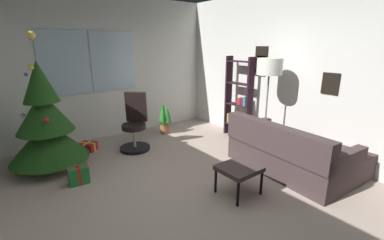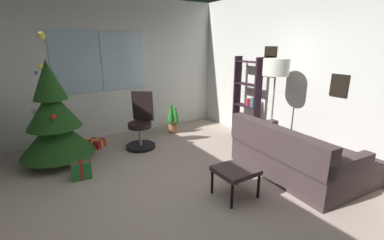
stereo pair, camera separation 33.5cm
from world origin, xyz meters
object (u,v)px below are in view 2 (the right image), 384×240
object	(u,v)px
holiday_tree	(54,121)
gift_box_red	(96,143)
bookshelf	(247,104)
gift_box_green	(81,170)
potted_plant	(173,120)
couch	(305,158)
office_chair	(141,126)
footstool	(236,172)
floor_lamp	(276,72)

from	to	relation	value
holiday_tree	gift_box_red	bearing A→B (deg)	29.07
holiday_tree	bookshelf	distance (m)	3.59
gift_box_red	gift_box_green	size ratio (longest dim) A/B	1.31
gift_box_red	potted_plant	size ratio (longest dim) A/B	0.57
couch	office_chair	bearing A→B (deg)	124.63
bookshelf	couch	bearing A→B (deg)	-103.18
holiday_tree	bookshelf	xyz separation A→B (m)	(3.50, -0.78, 0.03)
office_chair	bookshelf	distance (m)	2.20
gift_box_green	holiday_tree	bearing A→B (deg)	104.82
couch	footstool	xyz separation A→B (m)	(-1.27, 0.12, 0.07)
holiday_tree	potted_plant	size ratio (longest dim) A/B	3.24
potted_plant	holiday_tree	bearing A→B (deg)	-171.42
couch	potted_plant	distance (m)	2.94
office_chair	potted_plant	size ratio (longest dim) A/B	1.64
couch	gift_box_green	size ratio (longest dim) A/B	6.75
bookshelf	floor_lamp	distance (m)	1.18
floor_lamp	potted_plant	distance (m)	2.52
holiday_tree	bookshelf	size ratio (longest dim) A/B	1.25
footstool	office_chair	bearing A→B (deg)	99.68
bookshelf	potted_plant	distance (m)	1.67
footstool	potted_plant	size ratio (longest dim) A/B	0.77
office_chair	gift_box_green	bearing A→B (deg)	-150.17
office_chair	potted_plant	world-z (taller)	office_chair
holiday_tree	floor_lamp	distance (m)	3.73
couch	footstool	size ratio (longest dim) A/B	3.83
footstool	bookshelf	xyz separation A→B (m)	(1.67, 1.59, 0.40)
gift_box_red	couch	bearing A→B (deg)	-49.71
gift_box_red	footstool	bearing A→B (deg)	-67.11
holiday_tree	office_chair	distance (m)	1.48
holiday_tree	office_chair	xyz separation A→B (m)	(1.45, -0.09, -0.30)
couch	holiday_tree	bearing A→B (deg)	141.28
potted_plant	floor_lamp	bearing A→B (deg)	-66.34
gift_box_green	bookshelf	size ratio (longest dim) A/B	0.17
bookshelf	office_chair	bearing A→B (deg)	161.45
floor_lamp	potted_plant	bearing A→B (deg)	113.66
holiday_tree	gift_box_green	world-z (taller)	holiday_tree
couch	holiday_tree	world-z (taller)	holiday_tree
floor_lamp	potted_plant	world-z (taller)	floor_lamp
gift_box_green	floor_lamp	distance (m)	3.44
gift_box_green	potted_plant	size ratio (longest dim) A/B	0.44
office_chair	bookshelf	size ratio (longest dim) A/B	0.63
footstool	gift_box_red	world-z (taller)	footstool
holiday_tree	couch	bearing A→B (deg)	-38.72
footstool	office_chair	world-z (taller)	office_chair
gift_box_red	office_chair	distance (m)	0.96
gift_box_green	bookshelf	distance (m)	3.35
floor_lamp	gift_box_red	bearing A→B (deg)	141.58
footstool	office_chair	xyz separation A→B (m)	(-0.39, 2.28, 0.07)
couch	footstool	world-z (taller)	couch
gift_box_green	bookshelf	xyz separation A→B (m)	(3.29, 0.02, 0.62)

